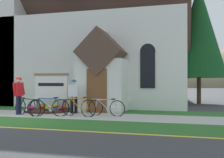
{
  "coord_description": "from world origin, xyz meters",
  "views": [
    {
      "loc": [
        6.66,
        -9.03,
        1.51
      ],
      "look_at": [
        3.48,
        3.01,
        1.61
      ],
      "focal_mm": 42.34,
      "sensor_mm": 36.0,
      "label": 1
    }
  ],
  "objects": [
    {
      "name": "bicycle_yellow",
      "position": [
        2.39,
        1.53,
        0.39
      ],
      "size": [
        1.72,
        0.43,
        0.86
      ],
      "color": "black",
      "rests_on": "ground"
    },
    {
      "name": "bicycle_red",
      "position": [
        0.13,
        1.21,
        0.37
      ],
      "size": [
        1.62,
        0.58,
        0.8
      ],
      "color": "black",
      "rests_on": "ground"
    },
    {
      "name": "church_building",
      "position": [
        -0.03,
        9.61,
        5.19
      ],
      "size": [
        13.64,
        12.63,
        13.94
      ],
      "color": "white",
      "rests_on": "ground"
    },
    {
      "name": "church_sign",
      "position": [
        0.23,
        3.18,
        1.21
      ],
      "size": [
        1.84,
        0.25,
        1.91
      ],
      "color": "#7F6047",
      "rests_on": "ground"
    },
    {
      "name": "bicycle_silver",
      "position": [
        3.5,
        2.0,
        0.36
      ],
      "size": [
        1.72,
        0.21,
        0.78
      ],
      "color": "black",
      "rests_on": "ground"
    },
    {
      "name": "roadside_conifer",
      "position": [
        7.78,
        9.51,
        4.91
      ],
      "size": [
        3.61,
        3.61,
        8.1
      ],
      "color": "#4C3823",
      "rests_on": "ground"
    },
    {
      "name": "grass_verge",
      "position": [
        0.37,
        -0.39,
        0.0
      ],
      "size": [
        32.0,
        2.07,
        0.01
      ],
      "primitive_type": "cube",
      "color": "#2D6628",
      "rests_on": "ground"
    },
    {
      "name": "sidewalk_slab",
      "position": [
        0.37,
        1.74,
        0.01
      ],
      "size": [
        32.0,
        2.19,
        0.01
      ],
      "primitive_type": "cube",
      "color": "#B7B5AD",
      "rests_on": "ground"
    },
    {
      "name": "cyclist_in_yellow_jersey",
      "position": [
        1.8,
        2.42,
        0.91
      ],
      "size": [
        0.63,
        0.27,
        1.58
      ],
      "color": "black",
      "rests_on": "ground"
    },
    {
      "name": "bicycle_green",
      "position": [
        1.17,
        1.16,
        0.39
      ],
      "size": [
        1.68,
        0.61,
        0.84
      ],
      "color": "black",
      "rests_on": "ground"
    },
    {
      "name": "flower_bed",
      "position": [
        0.22,
        2.9,
        0.09
      ],
      "size": [
        2.36,
        2.36,
        0.34
      ],
      "color": "#382319",
      "rests_on": "ground"
    },
    {
      "name": "cyclist_in_green_jersey",
      "position": [
        -0.43,
        1.38,
        0.99
      ],
      "size": [
        0.27,
        0.78,
        1.69
      ],
      "color": "#191E38",
      "rests_on": "ground"
    },
    {
      "name": "ground",
      "position": [
        0.0,
        4.0,
        0.0
      ],
      "size": [
        140.0,
        140.0,
        0.0
      ],
      "primitive_type": "plane",
      "color": "#3D3D3F"
    },
    {
      "name": "church_lawn",
      "position": [
        0.37,
        3.71,
        0.0
      ],
      "size": [
        24.0,
        1.74,
        0.01
      ],
      "primitive_type": "cube",
      "color": "#2D6628",
      "rests_on": "ground"
    },
    {
      "name": "distant_hill",
      "position": [
        1.59,
        80.6,
        0.0
      ],
      "size": [
        76.55,
        55.42,
        24.68
      ],
      "primitive_type": "ellipsoid",
      "color": "#847A5B",
      "rests_on": "ground"
    }
  ]
}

